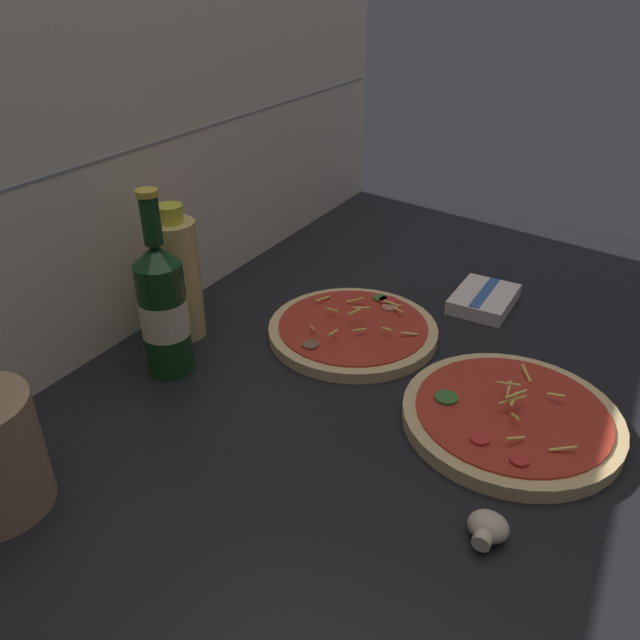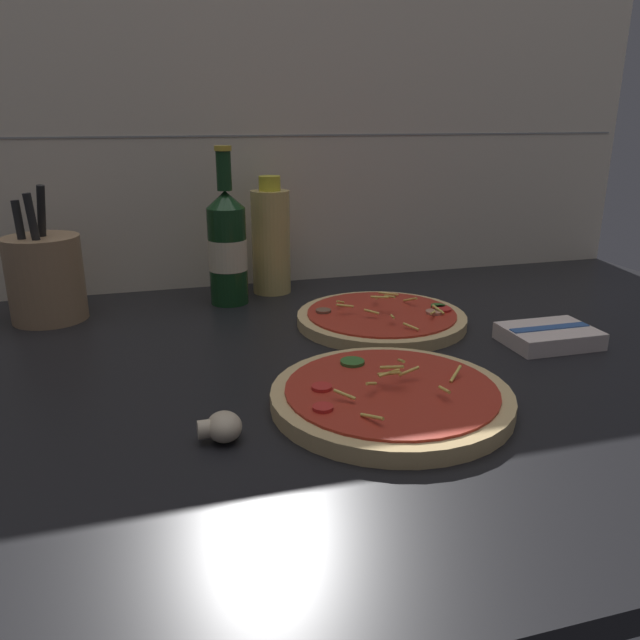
% 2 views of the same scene
% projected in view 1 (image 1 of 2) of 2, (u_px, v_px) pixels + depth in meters
% --- Properties ---
extents(counter_slab, '(1.60, 0.90, 0.03)m').
position_uv_depth(counter_slab, '(400.00, 428.00, 0.80)').
color(counter_slab, black).
rests_on(counter_slab, ground).
extents(tile_backsplash, '(1.60, 0.01, 0.60)m').
position_uv_depth(tile_backsplash, '(105.00, 157.00, 0.85)').
color(tile_backsplash, beige).
rests_on(tile_backsplash, ground).
extents(pizza_near, '(0.27, 0.27, 0.05)m').
position_uv_depth(pizza_near, '(511.00, 417.00, 0.78)').
color(pizza_near, tan).
rests_on(pizza_near, counter_slab).
extents(pizza_far, '(0.26, 0.26, 0.05)m').
position_uv_depth(pizza_far, '(353.00, 330.00, 0.97)').
color(pizza_far, tan).
rests_on(pizza_far, counter_slab).
extents(beer_bottle, '(0.07, 0.07, 0.26)m').
position_uv_depth(beer_bottle, '(163.00, 308.00, 0.84)').
color(beer_bottle, '#143819').
rests_on(beer_bottle, counter_slab).
extents(oil_bottle, '(0.07, 0.07, 0.21)m').
position_uv_depth(oil_bottle, '(177.00, 278.00, 0.93)').
color(oil_bottle, '#D6B766').
rests_on(oil_bottle, counter_slab).
extents(mushroom_left, '(0.04, 0.04, 0.03)m').
position_uv_depth(mushroom_left, '(488.00, 528.00, 0.62)').
color(mushroom_left, beige).
rests_on(mushroom_left, counter_slab).
extents(dish_towel, '(0.13, 0.09, 0.03)m').
position_uv_depth(dish_towel, '(484.00, 299.00, 1.05)').
color(dish_towel, beige).
rests_on(dish_towel, counter_slab).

